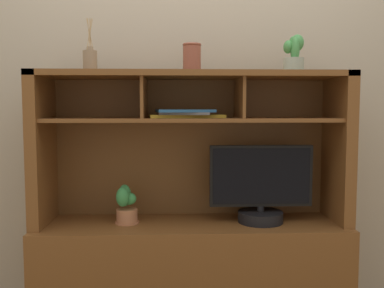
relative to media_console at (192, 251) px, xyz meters
name	(u,v)px	position (x,y,z in m)	size (l,w,h in m)	color
back_wall	(190,73)	(0.00, 0.27, 0.98)	(6.00, 0.02, 2.80)	#B2A790
media_console	(192,251)	(0.00, 0.00, 0.00)	(1.63, 0.51, 1.38)	brown
tv_monitor	(261,191)	(0.37, -0.04, 0.34)	(0.55, 0.24, 0.41)	black
potted_orchid	(126,206)	(-0.35, -0.03, 0.26)	(0.13, 0.13, 0.20)	#B06F49
magazine_stack_left	(186,114)	(-0.03, -0.02, 0.75)	(0.40, 0.26, 0.04)	gold
diffuser_bottle	(90,61)	(-0.53, 0.01, 1.02)	(0.07, 0.07, 0.28)	#897256
potted_succulent	(294,54)	(0.53, -0.03, 1.05)	(0.12, 0.12, 0.19)	#93A18E
ceramic_vase	(192,58)	(0.00, 0.01, 1.04)	(0.10, 0.10, 0.15)	brown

